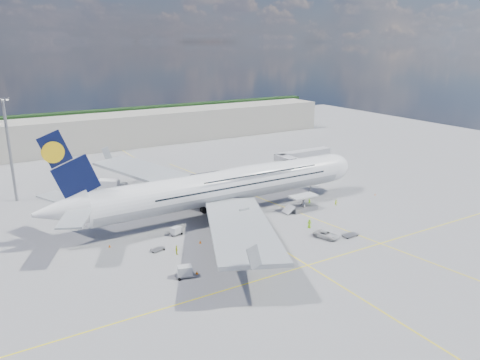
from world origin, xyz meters
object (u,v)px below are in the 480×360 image
catering_truck_inner (160,193)px  crew_wing (177,250)px  airliner (226,185)px  dolly_nose_far (350,235)px  service_van (326,235)px  jet_bridge (299,159)px  crew_tug (263,243)px  light_mast (9,149)px  dolly_back (176,231)px  catering_truck_outer (112,188)px  cone_wing_left_inner (177,202)px  dolly_row_c (252,234)px  crew_van (309,224)px  crew_loader (336,203)px  crew_nose (309,203)px  dolly_row_a (185,271)px  dolly_nose_near (256,224)px  cone_nose (375,194)px  dolly_row_b (158,249)px  cone_tail (110,246)px  cone_wing_right_outer (197,272)px  cargo_loader (302,205)px  baggage_tug (222,237)px  cone_wing_left_outer (152,183)px  cone_wing_right_inner (200,242)px

catering_truck_inner → crew_wing: (-9.18, -31.32, -0.74)m
airliner → dolly_nose_far: airliner is taller
service_van → catering_truck_inner: bearing=97.3°
jet_bridge → crew_tug: jet_bridge is taller
light_mast → dolly_back: size_ratio=8.49×
catering_truck_outer → cone_wing_left_inner: catering_truck_outer is taller
dolly_row_c → crew_van: size_ratio=1.62×
crew_loader → cone_wing_left_inner: size_ratio=3.03×
crew_nose → service_van: bearing=-131.7°
light_mast → dolly_row_a: (19.50, -57.77, -12.11)m
dolly_nose_near → crew_nose: size_ratio=1.52×
service_van → crew_tug: (-13.29, 3.03, 0.13)m
cone_nose → dolly_nose_far: bearing=-146.1°
crew_van → dolly_row_b: bearing=45.4°
airliner → crew_van: (11.02, -16.56, -5.88)m
dolly_nose_far → cone_wing_left_inner: bearing=121.3°
dolly_row_c → cone_tail: dolly_row_c is taller
cone_wing_right_outer → cargo_loader: bearing=24.1°
dolly_nose_near → crew_tug: size_ratio=1.73×
dolly_row_a → baggage_tug: (12.73, 9.99, -0.35)m
dolly_row_a → cone_nose: dolly_row_a is taller
dolly_back → jet_bridge: bearing=-4.1°
dolly_back → light_mast: bearing=98.2°
dolly_nose_far → cone_wing_left_outer: 59.33m
dolly_nose_far → cone_tail: (-43.47, 20.11, -0.10)m
airliner → crew_van: bearing=-56.4°
cargo_loader → catering_truck_outer: 48.97m
catering_truck_inner → crew_tug: bearing=-91.1°
catering_truck_outer → service_van: bearing=-24.3°
dolly_row_a → cone_wing_right_outer: 2.37m
dolly_row_b → crew_loader: 46.39m
cone_wing_right_outer → crew_loader: bearing=17.5°
jet_bridge → dolly_back: 47.56m
service_van → cone_wing_right_inner: service_van is taller
light_mast → cone_wing_left_outer: 36.58m
dolly_row_b → crew_tug: size_ratio=1.74×
dolly_nose_far → crew_wing: size_ratio=1.77×
dolly_row_a → cone_nose: bearing=29.3°
dolly_row_a → cone_tail: dolly_row_a is taller
dolly_row_a → cone_wing_right_inner: bearing=68.5°
dolly_row_c → baggage_tug: bearing=155.9°
light_mast → crew_nose: 73.55m
crew_loader → cone_wing_left_outer: crew_loader is taller
dolly_row_c → cone_wing_right_inner: (-9.95, 3.44, -0.77)m
airliner → crew_van: 20.74m
cargo_loader → dolly_row_b: cargo_loader is taller
light_mast → crew_loader: (65.76, -43.90, -12.41)m
cone_wing_left_outer → crew_nose: bearing=-55.1°
dolly_row_b → cone_wing_right_outer: (2.33, -12.22, -0.00)m
baggage_tug → jet_bridge: bearing=29.3°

